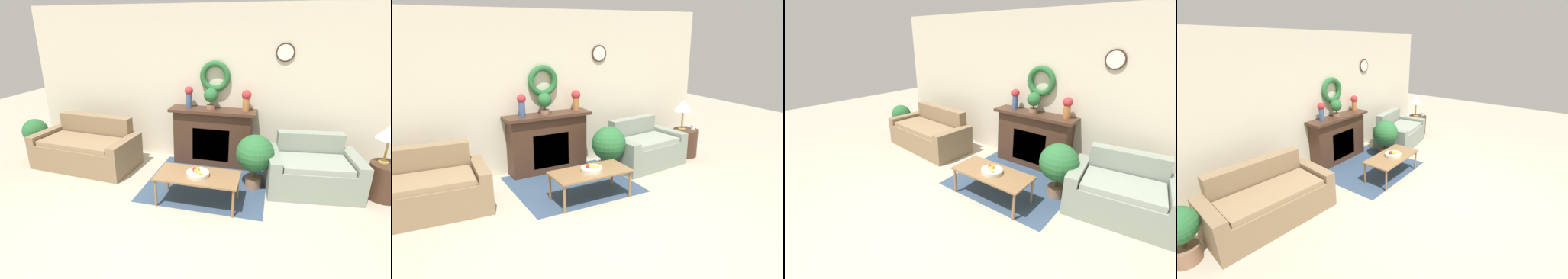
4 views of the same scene
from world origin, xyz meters
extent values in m
plane|color=#ADA38E|center=(0.00, 0.00, 0.00)|extent=(16.00, 16.00, 0.00)
cube|color=#334760|center=(0.19, 1.85, 0.00)|extent=(1.84, 1.66, 0.01)
cube|color=beige|center=(0.00, 2.82, 1.35)|extent=(6.80, 0.06, 2.70)
cylinder|color=#382319|center=(1.22, 2.77, 1.96)|extent=(0.29, 0.02, 0.29)
cylinder|color=white|center=(1.22, 2.76, 1.96)|extent=(0.25, 0.01, 0.25)
torus|color=#286633|center=(0.11, 2.73, 1.55)|extent=(0.52, 0.10, 0.52)
cube|color=#42281C|center=(0.11, 2.61, 0.48)|extent=(1.34, 0.34, 0.97)
cube|color=black|center=(0.11, 2.46, 0.41)|extent=(0.64, 0.02, 0.58)
cube|color=orange|center=(0.11, 2.45, 0.34)|extent=(0.52, 0.01, 0.32)
cube|color=#42281C|center=(0.11, 2.58, 0.99)|extent=(1.48, 0.41, 0.05)
cube|color=#846B4C|center=(-2.02, 1.84, 0.22)|extent=(1.46, 0.79, 0.44)
cube|color=#846B4C|center=(-1.99, 2.28, 0.42)|extent=(1.42, 0.30, 0.85)
cube|color=#846B4C|center=(-2.80, 1.99, 0.29)|extent=(0.23, 0.89, 0.58)
cube|color=#846B4C|center=(-1.22, 1.88, 0.29)|extent=(0.23, 0.89, 0.58)
cube|color=#917554|center=(-2.02, 1.84, 0.48)|extent=(1.40, 0.73, 0.08)
cube|color=gray|center=(1.76, 1.94, 0.22)|extent=(1.06, 0.79, 0.44)
cube|color=gray|center=(1.70, 2.37, 0.41)|extent=(1.00, 0.31, 0.81)
cube|color=gray|center=(1.17, 1.97, 0.29)|extent=(0.28, 0.87, 0.58)
cube|color=gray|center=(2.32, 2.11, 0.29)|extent=(0.28, 0.87, 0.58)
cube|color=gray|center=(1.76, 1.94, 0.48)|extent=(1.02, 0.73, 0.08)
cube|color=olive|center=(0.19, 1.26, 0.42)|extent=(1.14, 0.56, 0.03)
cylinder|color=olive|center=(-0.34, 1.02, 0.20)|extent=(0.04, 0.04, 0.40)
cylinder|color=olive|center=(0.72, 1.02, 0.20)|extent=(0.04, 0.04, 0.40)
cylinder|color=olive|center=(-0.34, 1.50, 0.20)|extent=(0.04, 0.04, 0.40)
cylinder|color=olive|center=(0.72, 1.50, 0.20)|extent=(0.04, 0.04, 0.40)
cylinder|color=beige|center=(0.19, 1.24, 0.46)|extent=(0.31, 0.31, 0.06)
sphere|color=#B2231E|center=(0.15, 1.26, 0.51)|extent=(0.07, 0.07, 0.07)
sphere|color=orange|center=(0.18, 1.27, 0.51)|extent=(0.07, 0.07, 0.07)
ellipsoid|color=yellow|center=(0.21, 1.20, 0.51)|extent=(0.17, 0.12, 0.04)
cylinder|color=#3D5684|center=(-0.32, 2.61, 1.14)|extent=(0.10, 0.10, 0.24)
sphere|color=#B72D33|center=(-0.32, 2.61, 1.31)|extent=(0.15, 0.15, 0.15)
cylinder|color=#AD6B38|center=(0.66, 2.61, 1.12)|extent=(0.11, 0.11, 0.21)
sphere|color=#B72D33|center=(0.66, 2.61, 1.29)|extent=(0.16, 0.16, 0.16)
cylinder|color=#8E664C|center=(0.07, 2.59, 1.05)|extent=(0.15, 0.15, 0.07)
cylinder|color=#4C3823|center=(0.07, 2.59, 1.12)|extent=(0.02, 0.02, 0.07)
sphere|color=#286633|center=(0.07, 2.59, 1.25)|extent=(0.24, 0.24, 0.24)
cylinder|color=#8E664C|center=(-3.11, 2.02, 0.11)|extent=(0.32, 0.32, 0.21)
cylinder|color=#4C3823|center=(-3.11, 2.02, 0.28)|extent=(0.05, 0.05, 0.12)
sphere|color=#286633|center=(-3.11, 2.02, 0.53)|extent=(0.45, 0.45, 0.45)
cylinder|color=#8E664C|center=(0.90, 1.91, 0.08)|extent=(0.24, 0.24, 0.17)
cylinder|color=#4C3823|center=(0.90, 1.91, 0.24)|extent=(0.04, 0.04, 0.16)
sphere|color=#286633|center=(0.90, 1.91, 0.56)|extent=(0.57, 0.57, 0.57)
camera|label=1|loc=(1.11, -2.36, 2.34)|focal=28.00mm
camera|label=2|loc=(-2.33, -3.17, 2.40)|focal=35.00mm
camera|label=3|loc=(2.17, -1.44, 2.27)|focal=24.00mm
camera|label=4|loc=(-3.69, -1.24, 2.51)|focal=24.00mm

